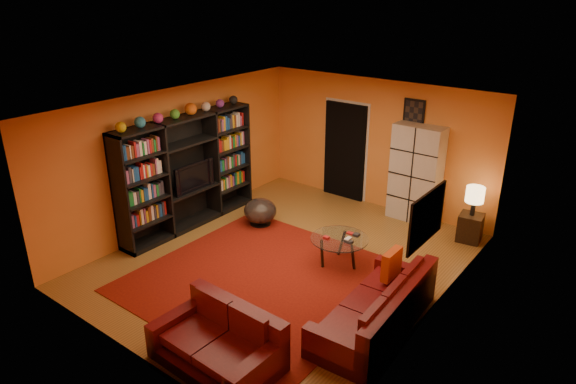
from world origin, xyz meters
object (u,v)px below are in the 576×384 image
Objects in this scene: loveseat at (221,341)px; table_lamp at (475,195)px; bowl_chair at (260,211)px; side_table at (470,228)px; coffee_table at (339,241)px; sofa at (380,310)px; entertainment_unit at (188,172)px; storage_cabinet at (416,174)px; tv at (191,176)px.

loveseat is 2.95× the size of table_lamp.
loveseat is 3.84m from bowl_chair.
side_table is at bearing -12.83° from loveseat.
side_table is (1.40, 2.15, -0.18)m from coffee_table.
sofa is 2.38× the size of coffee_table.
entertainment_unit is 1.59× the size of storage_cabinet.
tv is 4.03m from loveseat.
storage_cabinet is (3.21, 2.77, -0.04)m from tv.
storage_cabinet reaches higher than table_lamp.
sofa is at bearing -23.66° from bowl_chair.
entertainment_unit is 3.16m from coffee_table.
table_lamp is (0.06, 3.26, 0.59)m from sofa.
tv is 1.47× the size of bowl_chair.
storage_cabinet is 3.77× the size of side_table.
side_table is (1.29, 4.99, -0.03)m from loveseat.
bowl_chair is 1.18× the size of table_lamp.
storage_cabinet is at bearing 169.51° from side_table.
coffee_table is at bearing -123.19° from table_lamp.
sofa is at bearing -99.19° from tv.
side_table is at bearing -9.45° from storage_cabinet.
coffee_table is (-1.35, 1.11, 0.14)m from sofa.
table_lamp reaches higher than loveseat.
entertainment_unit is 4.07m from loveseat.
entertainment_unit is 4.79× the size of bowl_chair.
table_lamp is (1.40, 2.15, 0.45)m from coffee_table.
table_lamp is at bearing -12.83° from loveseat.
tv reaches higher than loveseat.
loveseat is at bearing -89.78° from storage_cabinet.
storage_cabinet reaches higher than coffee_table.
side_table is (3.40, 1.79, -0.03)m from bowl_chair.
coffee_table is at bearing 137.57° from sofa.
sofa is 3.58× the size of bowl_chair.
tv is 1.73× the size of table_lamp.
entertainment_unit is 4.30m from storage_cabinet.
loveseat is at bearing -128.33° from sofa.
entertainment_unit is 0.09m from tv.
entertainment_unit is 6.00× the size of side_table.
tv is 1.84× the size of side_table.
side_table is (0.06, 3.26, -0.03)m from sofa.
storage_cabinet is (3.26, 2.80, -0.11)m from entertainment_unit.
side_table is at bearing 85.99° from sofa.
coffee_table is 0.50× the size of storage_cabinet.
loveseat is (3.18, -2.42, -0.77)m from entertainment_unit.
sofa is at bearing -33.70° from loveseat.
table_lamp is (1.29, 4.99, 0.59)m from loveseat.
bowl_chair reaches higher than coffee_table.
storage_cabinet is (-1.15, 3.48, 0.66)m from sofa.
sofa is at bearing -90.99° from side_table.
storage_cabinet is 3.05m from bowl_chair.
storage_cabinet is at bearing 169.51° from table_lamp.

